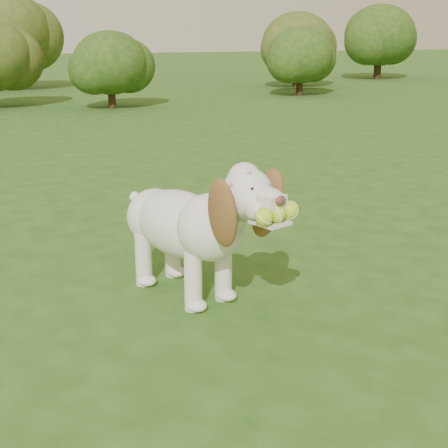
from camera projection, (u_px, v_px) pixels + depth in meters
name	position (u px, v px, depth m)	size (l,w,h in m)	color
ground	(251.00, 287.00, 3.20)	(80.00, 80.00, 0.00)	#234A15
dog	(193.00, 222.00, 2.98)	(0.64, 1.09, 0.73)	silver
shrub_c	(110.00, 63.00, 10.61)	(1.26, 1.26, 1.31)	#382314
shrub_f	(297.00, 43.00, 14.80)	(1.69, 1.69, 1.75)	#382314
shrub_h	(380.00, 35.00, 17.46)	(1.97, 1.97, 2.04)	#382314
shrub_i	(3.00, 32.00, 13.93)	(2.11, 2.11, 2.19)	#382314
shrub_d	(300.00, 55.00, 12.84)	(1.34, 1.34, 1.39)	#382314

